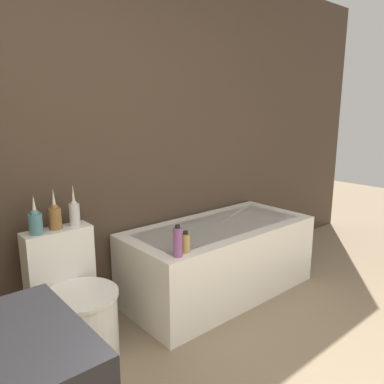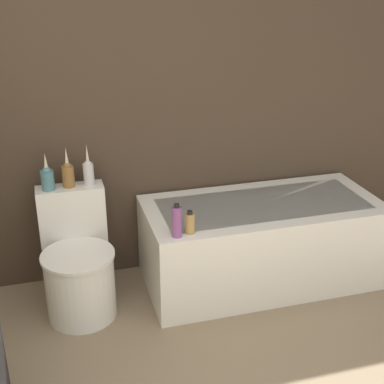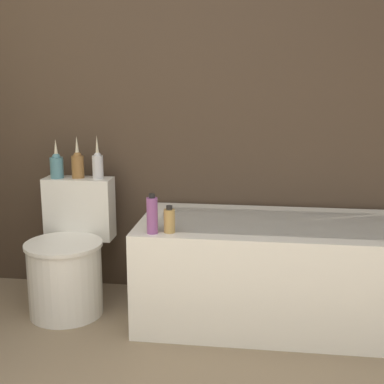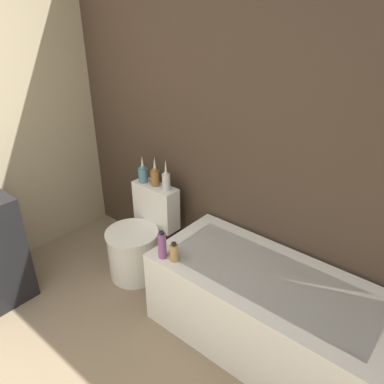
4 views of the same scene
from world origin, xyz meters
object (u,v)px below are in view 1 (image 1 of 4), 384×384
at_px(vase_gold, 35,221).
at_px(vase_bronze, 74,212).
at_px(vase_silver, 55,215).
at_px(shampoo_bottle_short, 186,243).
at_px(toilet, 76,309).
at_px(bathtub, 219,258).
at_px(shampoo_bottle_tall, 178,242).

relative_size(vase_gold, vase_bronze, 0.91).
xyz_separation_m(vase_gold, vase_silver, (0.12, 0.02, 0.01)).
xyz_separation_m(vase_silver, shampoo_bottle_short, (0.64, -0.47, -0.20)).
bearing_deg(toilet, bathtub, 0.66).
xyz_separation_m(vase_gold, vase_bronze, (0.25, 0.02, 0.01)).
bearing_deg(vase_gold, bathtub, -8.09).
relative_size(bathtub, vase_gold, 6.56).
height_order(bathtub, vase_silver, vase_silver).
xyz_separation_m(toilet, shampoo_bottle_short, (0.64, -0.25, 0.34)).
xyz_separation_m(bathtub, vase_gold, (-1.34, 0.19, 0.54)).
bearing_deg(shampoo_bottle_tall, vase_gold, 144.94).
height_order(vase_gold, vase_bronze, vase_bronze).
height_order(vase_gold, vase_silver, vase_silver).
bearing_deg(shampoo_bottle_short, vase_bronze, 137.43).
xyz_separation_m(bathtub, vase_bronze, (-1.09, 0.21, 0.54)).
height_order(vase_silver, vase_bronze, vase_bronze).
bearing_deg(shampoo_bottle_short, vase_silver, 143.49).
height_order(vase_silver, shampoo_bottle_tall, vase_silver).
xyz_separation_m(vase_silver, shampoo_bottle_tall, (0.56, -0.50, -0.16)).
xyz_separation_m(toilet, vase_silver, (0.00, 0.22, 0.53)).
relative_size(toilet, vase_gold, 3.16).
relative_size(vase_bronze, shampoo_bottle_tall, 1.27).
distance_m(vase_silver, vase_bronze, 0.12).
height_order(toilet, vase_bronze, vase_bronze).
distance_m(vase_silver, shampoo_bottle_short, 0.82).
height_order(toilet, shampoo_bottle_short, toilet).
distance_m(bathtub, shampoo_bottle_tall, 0.81).
height_order(toilet, vase_gold, vase_gold).
height_order(toilet, vase_silver, vase_silver).
relative_size(toilet, vase_bronze, 2.86).
bearing_deg(shampoo_bottle_short, toilet, 158.69).
distance_m(bathtub, vase_silver, 1.34).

